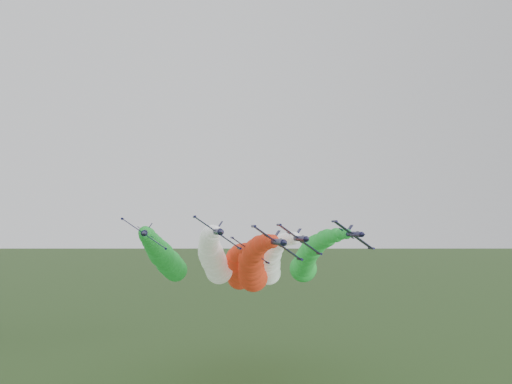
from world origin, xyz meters
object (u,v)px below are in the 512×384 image
Objects in this scene: jet_inner_left at (214,259)px; jet_outer_left at (166,259)px; jet_lead at (253,267)px; jet_outer_right at (308,258)px; jet_inner_right at (270,262)px; jet_trail at (238,268)px.

jet_outer_left is (-12.46, 7.82, -0.27)m from jet_inner_left.
jet_lead is 1.00× the size of jet_inner_left.
jet_lead is at bearing -143.37° from jet_outer_right.
jet_inner_right is 28.69m from jet_outer_left.
jet_outer_left reaches higher than jet_trail.
jet_lead is at bearing -123.75° from jet_inner_right.
jet_outer_right is at bearing 18.82° from jet_inner_right.
jet_outer_left is at bearing -177.62° from jet_outer_right.
jet_trail is at bearing 111.71° from jet_inner_right.
jet_trail is at bearing 89.36° from jet_lead.
jet_outer_right is 22.60m from jet_trail.
jet_inner_left is 1.00× the size of jet_inner_right.
jet_inner_left reaches higher than jet_outer_left.
jet_outer_right reaches higher than jet_inner_right.
jet_inner_right is 1.00× the size of jet_outer_left.
jet_inner_left is at bearing 153.03° from jet_lead.
jet_outer_right is 1.00× the size of jet_trail.
jet_inner_left is at bearing -161.93° from jet_inner_right.
jet_inner_left is at bearing -32.10° from jet_outer_left.
jet_lead is at bearing -26.97° from jet_inner_left.
jet_inner_left is 23.82m from jet_trail.
jet_outer_left is at bearing 150.04° from jet_lead.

